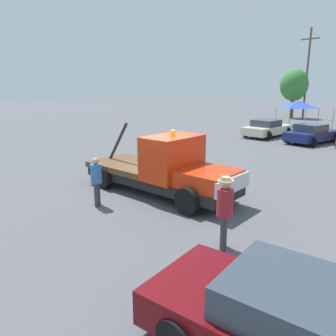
# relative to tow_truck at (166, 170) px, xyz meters

# --- Properties ---
(ground_plane) EXTENTS (160.00, 160.00, 0.00)m
(ground_plane) POSITION_rel_tow_truck_xyz_m (-0.39, -0.03, -0.95)
(ground_plane) COLOR #545459
(tow_truck) EXTENTS (6.41, 2.61, 2.51)m
(tow_truck) POSITION_rel_tow_truck_xyz_m (0.00, 0.00, 0.00)
(tow_truck) COLOR black
(tow_truck) RESTS_ON ground
(foreground_car) EXTENTS (5.31, 2.71, 1.34)m
(foreground_car) POSITION_rel_tow_truck_xyz_m (6.99, -3.92, -0.30)
(foreground_car) COLOR #5B0A0F
(foreground_car) RESTS_ON ground
(person_near_truck) EXTENTS (0.41, 0.41, 1.84)m
(person_near_truck) POSITION_rel_tow_truck_xyz_m (3.92, -1.83, 0.14)
(person_near_truck) COLOR #38383D
(person_near_truck) RESTS_ON ground
(person_at_hood) EXTENTS (0.37, 0.37, 1.65)m
(person_at_hood) POSITION_rel_tow_truck_xyz_m (-0.82, -2.42, 0.00)
(person_at_hood) COLOR #38383D
(person_at_hood) RESTS_ON ground
(parked_car_cream) EXTENTS (2.49, 4.54, 1.34)m
(parked_car_cream) POSITION_rel_tow_truck_xyz_m (-4.66, 15.44, -0.30)
(parked_car_cream) COLOR beige
(parked_car_cream) RESTS_ON ground
(parked_car_navy) EXTENTS (2.80, 4.41, 1.34)m
(parked_car_navy) POSITION_rel_tow_truck_xyz_m (-0.99, 14.99, -0.30)
(parked_car_navy) COLOR navy
(parked_car_navy) RESTS_ON ground
(canopy_tent_blue) EXTENTS (3.01, 3.01, 2.50)m
(canopy_tent_blue) POSITION_rel_tow_truck_xyz_m (-6.06, 23.62, 1.20)
(canopy_tent_blue) COLOR #9E9EA3
(canopy_tent_blue) RESTS_ON ground
(tree_center) EXTENTS (3.31, 3.31, 5.90)m
(tree_center) POSITION_rel_tow_truck_xyz_m (-10.35, 31.48, 3.01)
(tree_center) COLOR brown
(tree_center) RESTS_ON ground
(utility_pole) EXTENTS (2.20, 0.24, 10.40)m
(utility_pole) POSITION_rel_tow_truck_xyz_m (-9.18, 32.09, 4.52)
(utility_pole) COLOR brown
(utility_pole) RESTS_ON ground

